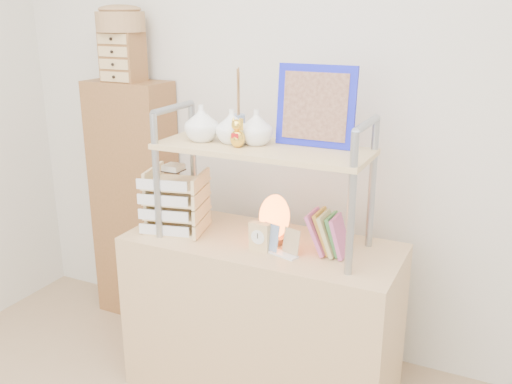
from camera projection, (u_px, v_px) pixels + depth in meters
room_shell at (134, 16)px, 1.49m from camera, size 3.42×3.41×2.61m
desk at (262, 317)px, 2.59m from camera, size 1.20×0.50×0.75m
cabinet at (135, 202)px, 3.21m from camera, size 0.45×0.25×1.35m
hutch at (258, 143)px, 2.36m from camera, size 0.90×0.34×0.75m
letter_tray at (176, 204)px, 2.57m from camera, size 0.30×0.29×0.31m
salt_lamp at (274, 218)px, 2.44m from camera, size 0.14×0.13×0.21m
desk_clock at (260, 237)px, 2.36m from camera, size 0.09×0.04×0.12m
postcard_stand at (280, 246)px, 2.34m from camera, size 0.18×0.09×0.12m
drawer_chest at (123, 57)px, 2.95m from camera, size 0.20×0.16×0.25m
woven_basket at (120, 22)px, 2.89m from camera, size 0.25×0.25×0.10m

